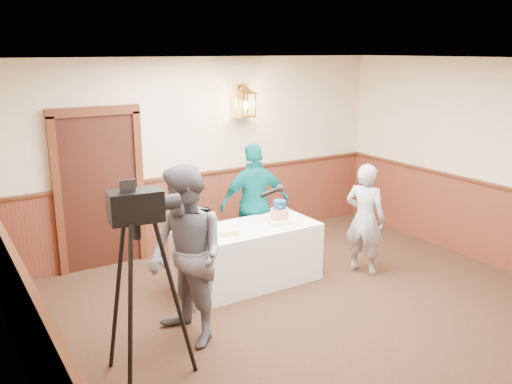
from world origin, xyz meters
TOP-DOWN VIEW (x-y plane):
  - ground at (0.00, 0.00)m, footprint 7.00×7.00m
  - room_shell at (-0.05, 0.45)m, footprint 6.02×7.02m
  - display_table at (-0.22, 1.90)m, footprint 1.80×0.80m
  - tiered_cake at (0.22, 1.84)m, footprint 0.34×0.34m
  - sheet_cake_yellow at (-0.58, 1.83)m, footprint 0.33×0.28m
  - sheet_cake_green at (-0.94, 2.04)m, footprint 0.27×0.22m
  - interviewer at (-1.46, 1.02)m, footprint 1.58×0.99m
  - baker at (1.28, 1.40)m, footprint 0.55×0.64m
  - assistant_p at (0.24, 2.46)m, footprint 1.05×0.61m
  - tv_camera_rig at (-2.11, 0.53)m, footprint 0.70×0.65m

SIDE VIEW (x-z plane):
  - ground at x=0.00m, z-range 0.00..0.00m
  - display_table at x=-0.22m, z-range 0.00..0.75m
  - baker at x=1.28m, z-range 0.00..1.48m
  - sheet_cake_yellow at x=-0.58m, z-range 0.75..0.81m
  - sheet_cake_green at x=-0.94m, z-range 0.75..0.81m
  - tv_camera_rig at x=-2.11m, z-range -0.09..1.70m
  - assistant_p at x=0.24m, z-range 0.00..1.69m
  - tiered_cake at x=0.22m, z-range 0.72..1.01m
  - interviewer at x=-1.46m, z-range 0.00..1.83m
  - room_shell at x=-0.05m, z-range 0.12..2.93m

